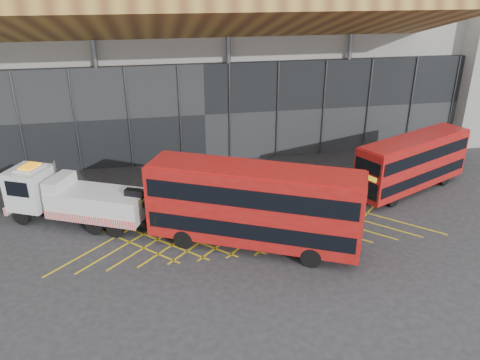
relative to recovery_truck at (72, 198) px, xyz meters
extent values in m
plane|color=#272629|center=(7.37, -2.31, -1.69)|extent=(120.00, 120.00, 0.00)
cube|color=gold|center=(2.57, -2.31, -1.68)|extent=(7.16, 7.16, 0.01)
cube|color=gold|center=(2.57, -2.31, -1.68)|extent=(7.16, 7.16, 0.01)
cube|color=gold|center=(4.17, -2.31, -1.68)|extent=(7.16, 7.16, 0.01)
cube|color=gold|center=(4.17, -2.31, -1.68)|extent=(7.16, 7.16, 0.01)
cube|color=gold|center=(5.77, -2.31, -1.68)|extent=(7.16, 7.16, 0.01)
cube|color=gold|center=(5.77, -2.31, -1.68)|extent=(7.16, 7.16, 0.01)
cube|color=gold|center=(7.37, -2.31, -1.68)|extent=(7.16, 7.16, 0.01)
cube|color=gold|center=(7.37, -2.31, -1.68)|extent=(7.16, 7.16, 0.01)
cube|color=gold|center=(8.97, -2.31, -1.68)|extent=(7.16, 7.16, 0.01)
cube|color=gold|center=(8.97, -2.31, -1.68)|extent=(7.16, 7.16, 0.01)
cube|color=gold|center=(10.57, -2.31, -1.68)|extent=(7.16, 7.16, 0.01)
cube|color=gold|center=(10.57, -2.31, -1.68)|extent=(7.16, 7.16, 0.01)
cube|color=gold|center=(12.17, -2.31, -1.68)|extent=(7.16, 7.16, 0.01)
cube|color=gold|center=(12.17, -2.31, -1.68)|extent=(7.16, 7.16, 0.01)
cube|color=gold|center=(13.77, -2.31, -1.68)|extent=(7.16, 7.16, 0.01)
cube|color=gold|center=(13.77, -2.31, -1.68)|extent=(7.16, 7.16, 0.01)
cube|color=gold|center=(15.37, -2.31, -1.68)|extent=(7.16, 7.16, 0.01)
cube|color=gold|center=(15.37, -2.31, -1.68)|extent=(7.16, 7.16, 0.01)
cube|color=gold|center=(16.97, -2.31, -1.68)|extent=(7.16, 7.16, 0.01)
cube|color=gold|center=(16.97, -2.31, -1.68)|extent=(7.16, 7.16, 0.01)
cube|color=gold|center=(18.57, -2.31, -1.68)|extent=(7.16, 7.16, 0.01)
cube|color=gold|center=(18.57, -2.31, -1.68)|extent=(7.16, 7.16, 0.01)
cube|color=gray|center=(9.37, 16.69, 7.31)|extent=(55.00, 14.00, 18.00)
cube|color=black|center=(9.37, 9.39, 2.31)|extent=(55.00, 0.80, 8.00)
cube|color=brown|center=(7.37, 5.69, 9.81)|extent=(40.00, 11.93, 4.07)
cylinder|color=#595B60|center=(1.37, 9.19, 3.31)|extent=(0.36, 0.36, 10.00)
cylinder|color=#595B60|center=(11.37, 9.19, 3.31)|extent=(0.36, 0.36, 10.00)
cylinder|color=#595B60|center=(21.37, 9.19, 3.31)|extent=(0.36, 0.36, 10.00)
cube|color=black|center=(0.37, -0.17, -1.02)|extent=(8.69, 4.73, 0.34)
cube|color=white|center=(-2.59, 1.21, 0.38)|extent=(3.11, 3.16, 2.50)
cube|color=black|center=(-3.66, 1.71, 0.81)|extent=(0.94, 1.94, 1.06)
cube|color=red|center=(-3.68, 1.72, -0.87)|extent=(1.27, 2.37, 0.53)
cube|color=orange|center=(-2.42, 1.13, 1.85)|extent=(1.27, 1.41, 0.12)
cube|color=white|center=(1.60, -0.74, -0.10)|extent=(6.42, 4.70, 1.54)
cube|color=red|center=(1.08, -1.86, -0.68)|extent=(5.43, 2.57, 0.53)
cube|color=white|center=(-0.67, 0.32, 1.00)|extent=(1.85, 2.50, 0.67)
cube|color=black|center=(3.86, -1.80, 0.81)|extent=(1.25, 0.92, 0.48)
cube|color=black|center=(4.74, -2.20, 0.33)|extent=(2.05, 1.19, 1.04)
cylinder|color=black|center=(-3.19, 0.38, -1.16)|extent=(1.10, 0.75, 1.06)
cylinder|color=black|center=(-2.34, 2.21, -1.16)|extent=(1.10, 0.75, 1.06)
cylinder|color=black|center=(2.56, -2.31, -1.16)|extent=(1.10, 0.75, 1.06)
cylinder|color=black|center=(3.42, -0.47, -1.16)|extent=(1.10, 0.75, 1.06)
cylinder|color=#595B60|center=(-1.05, 1.56, 0.91)|extent=(0.13, 0.13, 2.12)
cube|color=#9E0F0C|center=(10.37, -4.83, 0.96)|extent=(11.86, 7.68, 4.18)
cube|color=black|center=(10.37, -4.83, -0.02)|extent=(11.46, 7.53, 0.92)
cube|color=black|center=(10.37, -4.83, 1.92)|extent=(11.46, 7.53, 1.02)
cube|color=black|center=(5.02, -2.21, 0.04)|extent=(1.12, 2.20, 1.40)
cube|color=black|center=(5.02, -2.21, 1.92)|extent=(1.12, 2.20, 1.02)
cube|color=yellow|center=(5.02, -2.21, 1.06)|extent=(0.90, 1.76, 0.38)
cube|color=#9E0F0C|center=(10.37, -4.83, 3.09)|extent=(11.55, 7.38, 0.13)
cylinder|color=black|center=(6.44, -4.27, -1.13)|extent=(1.15, 0.78, 1.12)
cylinder|color=black|center=(7.52, -2.07, -1.13)|extent=(1.15, 0.78, 1.12)
cylinder|color=black|center=(12.93, -7.44, -1.13)|extent=(1.15, 0.78, 1.12)
cylinder|color=black|center=(14.01, -5.24, -1.13)|extent=(1.15, 0.78, 1.12)
cube|color=#9E0F0C|center=(23.07, 0.52, 0.51)|extent=(9.87, 6.21, 3.47)
cube|color=black|center=(23.07, 0.52, -0.30)|extent=(9.54, 6.10, 0.76)
cube|color=black|center=(23.07, 0.52, 1.30)|extent=(9.54, 6.10, 0.85)
cube|color=black|center=(18.59, -1.57, -0.26)|extent=(0.90, 1.84, 1.16)
cube|color=black|center=(18.59, -1.57, 1.30)|extent=(0.90, 1.84, 0.85)
cube|color=yellow|center=(18.59, -1.57, 0.59)|extent=(0.73, 1.47, 0.31)
cube|color=#9E0F0C|center=(23.07, 0.52, 2.27)|extent=(9.61, 5.97, 0.11)
cylinder|color=black|center=(20.65, -1.70, -1.23)|extent=(0.96, 0.64, 0.93)
cylinder|color=black|center=(19.81, 0.09, -1.23)|extent=(0.96, 0.64, 0.93)
cylinder|color=black|center=(26.08, 0.83, -1.23)|extent=(0.96, 0.64, 0.93)
cylinder|color=black|center=(25.24, 2.62, -1.23)|extent=(0.96, 0.64, 0.93)
imported|color=yellow|center=(6.21, -3.80, -0.81)|extent=(0.57, 0.73, 1.75)
camera|label=1|loc=(5.27, -27.41, 12.56)|focal=35.00mm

